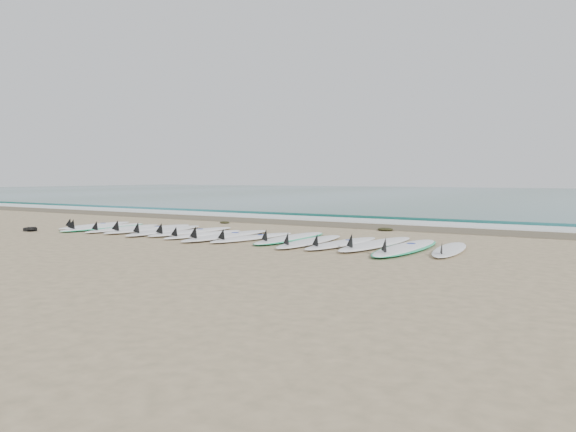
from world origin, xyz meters
The scene contains 23 objects.
ground centered at (0.00, 0.00, 0.00)m, with size 120.00×120.00×0.00m, color #9D8866.
ocean centered at (0.00, 32.50, 0.01)m, with size 120.00×55.00×0.03m, color #225E5E.
wet_sand_band centered at (0.00, 4.10, 0.01)m, with size 120.00×1.80×0.01m, color brown.
foam_band centered at (0.00, 5.50, 0.02)m, with size 120.00×1.40×0.04m, color silver.
wave_crest centered at (0.00, 7.00, 0.05)m, with size 120.00×1.00×0.10m, color #225E5E.
surfboard_0 centered at (-4.61, 0.08, 0.05)m, with size 0.75×2.50×0.32m.
surfboard_1 centered at (-3.99, -0.16, 0.05)m, with size 0.63×2.61×0.33m.
surfboard_2 centered at (-3.32, -0.16, 0.05)m, with size 0.66×2.47×0.31m.
surfboard_3 centered at (-2.64, 0.04, 0.06)m, with size 0.64×2.78×0.35m.
surfboard_4 centered at (-1.98, -0.09, 0.06)m, with size 0.96×2.85×0.36m.
surfboard_5 centered at (-1.30, 0.07, 0.06)m, with size 0.74×2.67×0.34m.
surfboard_6 centered at (-0.69, -0.22, 0.05)m, with size 0.71×2.35×0.30m.
surfboard_7 centered at (-0.04, -0.25, 0.06)m, with size 0.67×2.82×0.36m.
surfboard_8 centered at (0.62, -0.19, 0.05)m, with size 0.86×2.49×0.31m.
surfboard_9 centered at (1.36, 0.14, 0.05)m, with size 0.70×2.70×0.34m.
surfboard_10 centered at (2.02, -0.22, 0.06)m, with size 0.64×2.60×0.33m.
surfboard_11 centered at (2.68, -0.14, 0.06)m, with size 0.73×2.55×0.32m.
surfboard_12 centered at (3.30, 0.06, 0.06)m, with size 0.76×2.84×0.36m.
surfboard_13 centered at (3.97, -0.15, 0.05)m, with size 0.71×2.86×0.36m.
surfboard_14 centered at (4.70, 0.05, 0.05)m, with size 0.74×2.34×0.29m.
seaweed_near centered at (-2.41, 2.79, 0.03)m, with size 0.31×0.24×0.06m, color black.
seaweed_far centered at (2.28, 3.13, 0.04)m, with size 0.40×0.31×0.08m, color black.
leash_coil centered at (-5.04, -1.47, 0.05)m, with size 0.46×0.36×0.11m.
Camera 1 is at (7.40, -9.75, 1.32)m, focal length 35.00 mm.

